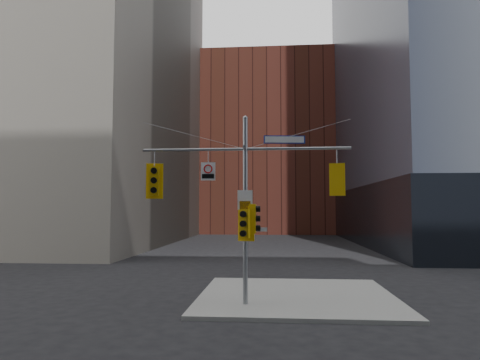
% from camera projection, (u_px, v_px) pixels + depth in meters
% --- Properties ---
extents(ground, '(160.00, 160.00, 0.00)m').
position_uv_depth(ground, '(241.00, 322.00, 14.01)').
color(ground, black).
rests_on(ground, ground).
extents(sidewalk_corner, '(8.00, 8.00, 0.15)m').
position_uv_depth(sidewalk_corner, '(296.00, 296.00, 17.83)').
color(sidewalk_corner, gray).
rests_on(sidewalk_corner, ground).
extents(brick_midrise, '(26.00, 20.00, 28.00)m').
position_uv_depth(brick_midrise, '(268.00, 149.00, 72.64)').
color(brick_midrise, maroon).
rests_on(brick_midrise, ground).
extents(signal_assembly, '(8.00, 0.80, 7.30)m').
position_uv_depth(signal_assembly, '(245.00, 190.00, 16.29)').
color(signal_assembly, gray).
rests_on(signal_assembly, ground).
extents(traffic_light_west_arm, '(0.66, 0.59, 1.39)m').
position_uv_depth(traffic_light_west_arm, '(154.00, 181.00, 16.62)').
color(traffic_light_west_arm, '#D9A50B').
rests_on(traffic_light_west_arm, ground).
extents(traffic_light_east_arm, '(0.58, 0.49, 1.22)m').
position_uv_depth(traffic_light_east_arm, '(337.00, 180.00, 16.04)').
color(traffic_light_east_arm, '#D9A50B').
rests_on(traffic_light_east_arm, ground).
extents(traffic_light_pole_side, '(0.42, 0.36, 1.10)m').
position_uv_depth(traffic_light_pole_side, '(254.00, 219.00, 16.20)').
color(traffic_light_pole_side, '#D9A50B').
rests_on(traffic_light_pole_side, ground).
extents(traffic_light_pole_front, '(0.63, 0.57, 1.33)m').
position_uv_depth(traffic_light_pole_front, '(245.00, 224.00, 15.94)').
color(traffic_light_pole_front, '#D9A50B').
rests_on(traffic_light_pole_front, ground).
extents(street_sign_blade, '(1.58, 0.22, 0.31)m').
position_uv_depth(street_sign_blade, '(284.00, 140.00, 16.31)').
color(street_sign_blade, navy).
rests_on(street_sign_blade, ground).
extents(regulatory_sign_arm, '(0.56, 0.06, 0.70)m').
position_uv_depth(regulatory_sign_arm, '(208.00, 171.00, 16.44)').
color(regulatory_sign_arm, silver).
rests_on(regulatory_sign_arm, ground).
extents(regulatory_sign_pole, '(0.57, 0.07, 0.74)m').
position_uv_depth(regulatory_sign_pole, '(245.00, 201.00, 16.15)').
color(regulatory_sign_pole, silver).
rests_on(regulatory_sign_pole, ground).
extents(street_blade_ew, '(0.76, 0.05, 0.15)m').
position_uv_depth(street_blade_ew, '(257.00, 230.00, 16.16)').
color(street_blade_ew, silver).
rests_on(street_blade_ew, ground).
extents(street_blade_ns, '(0.12, 0.67, 0.13)m').
position_uv_depth(street_blade_ns, '(246.00, 229.00, 16.64)').
color(street_blade_ns, '#145926').
rests_on(street_blade_ns, ground).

